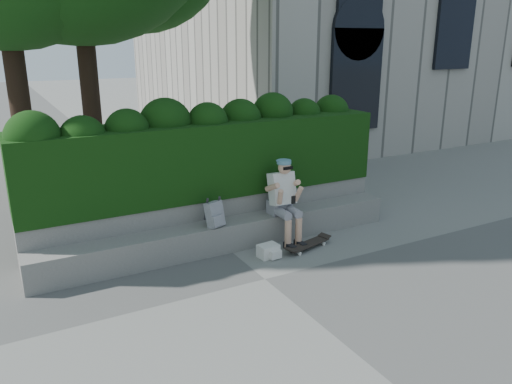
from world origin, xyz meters
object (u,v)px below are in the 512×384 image
skateboard (308,244)px  backpack_plaid (215,214)px  person (284,198)px  backpack_ground (268,251)px

skateboard → backpack_plaid: (-1.37, 0.54, 0.57)m
person → skateboard: person is taller
backpack_ground → backpack_plaid: bearing=135.7°
skateboard → backpack_ground: backpack_ground is taller
skateboard → backpack_ground: (-0.72, 0.03, 0.03)m
backpack_plaid → backpack_ground: 1.00m
backpack_ground → person: bearing=33.1°
backpack_ground → skateboard: bearing=-8.3°
person → skateboard: 0.84m
skateboard → backpack_ground: size_ratio=2.77×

